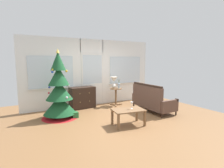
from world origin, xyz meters
The scene contains 11 objects.
ground_plane centered at (0.00, 0.00, 0.00)m, with size 6.76×6.76×0.00m, color brown.
back_wall_with_door centered at (0.00, 2.08, 1.28)m, with size 5.20×0.14×2.55m.
christmas_tree centered at (-1.49, 1.05, 0.74)m, with size 1.09×1.09×2.08m.
dresser_cabinet centered at (-0.51, 1.79, 0.39)m, with size 0.92×0.48×0.78m.
settee_sofa centered at (1.41, 0.24, 0.38)m, with size 0.72×1.59×0.96m.
side_table centered at (0.75, 1.52, 0.48)m, with size 0.50×0.48×0.68m.
table_lamp centered at (0.69, 1.56, 0.96)m, with size 0.28×0.28×0.44m.
flower_vase centered at (0.85, 1.46, 0.79)m, with size 0.11×0.10×0.35m.
coffee_table centered at (-0.02, -0.49, 0.37)m, with size 0.90×0.63×0.44m.
wine_glass centered at (0.10, -0.48, 0.58)m, with size 0.08×0.08×0.20m.
gift_box centered at (-1.10, 0.81, 0.09)m, with size 0.18×0.16×0.18m, color #266633.
Camera 1 is at (-2.60, -4.30, 1.73)m, focal length 28.21 mm.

